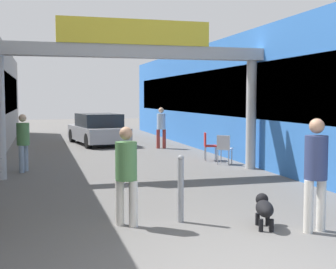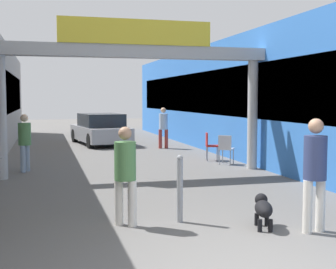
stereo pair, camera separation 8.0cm
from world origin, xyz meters
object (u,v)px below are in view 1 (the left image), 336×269
(parked_car_silver, at_px, (98,130))
(pedestrian_elderly_walking, at_px, (161,125))
(pedestrian_with_dog, at_px, (316,167))
(pedestrian_carrying_crate, at_px, (23,139))
(bollard_post_metal, at_px, (181,188))
(cafe_chair_aluminium_nearer, at_px, (224,147))
(pedestrian_companion, at_px, (126,170))
(dog_on_leash, at_px, (264,208))
(cafe_chair_red_farther, at_px, (208,144))

(parked_car_silver, bearing_deg, pedestrian_elderly_walking, -44.95)
(pedestrian_with_dog, xyz_separation_m, pedestrian_carrying_crate, (-4.40, 7.09, -0.09))
(bollard_post_metal, bearing_deg, cafe_chair_aluminium_nearer, 61.80)
(pedestrian_companion, relative_size, bollard_post_metal, 1.43)
(pedestrian_with_dog, height_order, pedestrian_elderly_walking, pedestrian_with_dog)
(pedestrian_with_dog, relative_size, pedestrian_elderly_walking, 1.05)
(pedestrian_with_dog, xyz_separation_m, pedestrian_companion, (-2.67, 1.07, -0.09))
(pedestrian_with_dog, xyz_separation_m, cafe_chair_aluminium_nearer, (1.38, 6.96, -0.44))
(pedestrian_companion, relative_size, dog_on_leash, 2.21)
(pedestrian_carrying_crate, height_order, parked_car_silver, pedestrian_carrying_crate)
(pedestrian_companion, distance_m, pedestrian_elderly_walking, 11.27)
(dog_on_leash, distance_m, parked_car_silver, 13.67)
(pedestrian_carrying_crate, xyz_separation_m, bollard_post_metal, (2.62, -6.02, -0.33))
(pedestrian_carrying_crate, relative_size, cafe_chair_red_farther, 1.76)
(pedestrian_carrying_crate, distance_m, parked_car_silver, 7.53)
(cafe_chair_red_farther, bearing_deg, pedestrian_with_dog, -98.82)
(pedestrian_with_dog, height_order, cafe_chair_red_farther, pedestrian_with_dog)
(pedestrian_elderly_walking, relative_size, parked_car_silver, 0.39)
(pedestrian_companion, bearing_deg, cafe_chair_red_farther, 60.46)
(pedestrian_elderly_walking, height_order, bollard_post_metal, pedestrian_elderly_walking)
(dog_on_leash, bearing_deg, parked_car_silver, 93.88)
(pedestrian_companion, height_order, parked_car_silver, pedestrian_companion)
(dog_on_leash, bearing_deg, bollard_post_metal, 150.69)
(pedestrian_elderly_walking, height_order, cafe_chair_red_farther, pedestrian_elderly_walking)
(pedestrian_elderly_walking, relative_size, cafe_chair_red_farther, 1.82)
(pedestrian_with_dog, distance_m, cafe_chair_red_farther, 8.07)
(pedestrian_with_dog, height_order, pedestrian_carrying_crate, pedestrian_with_dog)
(dog_on_leash, relative_size, parked_car_silver, 0.17)
(parked_car_silver, bearing_deg, pedestrian_companion, -94.93)
(dog_on_leash, distance_m, cafe_chair_aluminium_nearer, 6.84)
(pedestrian_elderly_walking, relative_size, bollard_post_metal, 1.48)
(pedestrian_carrying_crate, xyz_separation_m, parked_car_silver, (2.85, 6.97, -0.25))
(pedestrian_elderly_walking, xyz_separation_m, bollard_post_metal, (-2.46, -10.76, -0.37))
(bollard_post_metal, distance_m, parked_car_silver, 12.99)
(dog_on_leash, height_order, cafe_chair_red_farther, cafe_chair_red_farther)
(cafe_chair_red_farther, distance_m, parked_car_silver, 6.70)
(pedestrian_with_dog, relative_size, pedestrian_carrying_crate, 1.09)
(pedestrian_companion, height_order, pedestrian_carrying_crate, pedestrian_carrying_crate)
(pedestrian_elderly_walking, bearing_deg, pedestrian_with_dog, -93.29)
(pedestrian_carrying_crate, xyz_separation_m, dog_on_leash, (3.78, -6.67, -0.58))
(pedestrian_carrying_crate, distance_m, dog_on_leash, 7.69)
(bollard_post_metal, bearing_deg, pedestrian_carrying_crate, 113.53)
(pedestrian_companion, height_order, bollard_post_metal, pedestrian_companion)
(cafe_chair_aluminium_nearer, bearing_deg, parked_car_silver, 112.41)
(dog_on_leash, height_order, parked_car_silver, parked_car_silver)
(cafe_chair_aluminium_nearer, distance_m, cafe_chair_red_farther, 1.01)
(dog_on_leash, distance_m, cafe_chair_red_farther, 7.77)
(bollard_post_metal, height_order, parked_car_silver, parked_car_silver)
(pedestrian_elderly_walking, distance_m, dog_on_leash, 11.50)
(pedestrian_carrying_crate, relative_size, dog_on_leash, 2.22)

